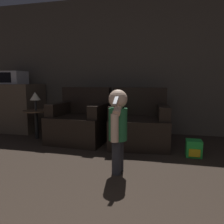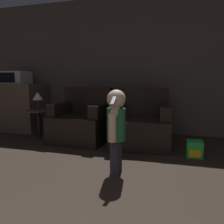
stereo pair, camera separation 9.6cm
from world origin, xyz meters
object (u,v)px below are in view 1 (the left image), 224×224
(microwave, at_px, (11,78))
(armchair_left, at_px, (80,122))
(armchair_right, at_px, (139,125))
(toy_backpack, at_px, (194,148))
(lamp, at_px, (35,96))
(person_toddler, at_px, (118,124))

(microwave, bearing_deg, armchair_left, -15.26)
(armchair_right, bearing_deg, toy_backpack, -32.17)
(armchair_right, relative_size, microwave, 1.78)
(armchair_right, height_order, microwave, microwave)
(lamp, bearing_deg, microwave, 149.40)
(armchair_right, distance_m, lamp, 1.85)
(armchair_left, distance_m, toy_backpack, 1.83)
(person_toddler, bearing_deg, lamp, -119.03)
(armchair_left, bearing_deg, microwave, 168.03)
(person_toddler, xyz_separation_m, toy_backpack, (0.89, 0.74, -0.43))
(person_toddler, distance_m, lamp, 2.02)
(toy_backpack, bearing_deg, armchair_right, 153.51)
(armchair_left, distance_m, lamp, 0.91)
(lamp, bearing_deg, armchair_left, 3.57)
(armchair_right, distance_m, person_toddler, 1.16)
(armchair_right, bearing_deg, armchair_left, 174.31)
(armchair_right, relative_size, lamp, 3.01)
(armchair_left, relative_size, toy_backpack, 4.15)
(armchair_left, distance_m, armchair_right, 0.99)
(microwave, bearing_deg, lamp, -30.60)
(lamp, bearing_deg, person_toddler, -32.68)
(armchair_right, xyz_separation_m, microwave, (-2.64, 0.45, 0.76))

